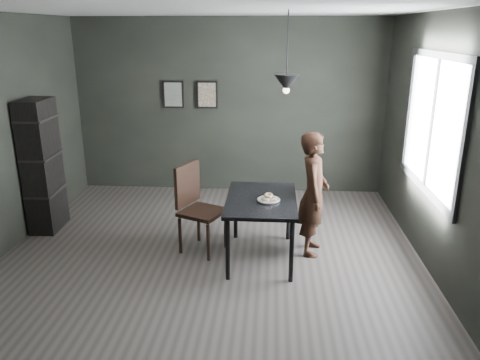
# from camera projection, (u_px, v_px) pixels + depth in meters

# --- Properties ---
(ground) EXTENTS (5.00, 5.00, 0.00)m
(ground) POSITION_uv_depth(u_px,v_px,m) (211.00, 255.00, 5.64)
(ground) COLOR #332F2C
(ground) RESTS_ON ground
(back_wall) EXTENTS (5.00, 0.10, 2.80)m
(back_wall) POSITION_uv_depth(u_px,v_px,m) (229.00, 107.00, 7.58)
(back_wall) COLOR black
(back_wall) RESTS_ON ground
(ceiling) EXTENTS (5.00, 5.00, 0.02)m
(ceiling) POSITION_uv_depth(u_px,v_px,m) (206.00, 9.00, 4.78)
(ceiling) COLOR silver
(ceiling) RESTS_ON ground
(window_assembly) EXTENTS (0.04, 1.96, 1.56)m
(window_assembly) POSITION_uv_depth(u_px,v_px,m) (432.00, 124.00, 5.17)
(window_assembly) COLOR white
(window_assembly) RESTS_ON ground
(cafe_table) EXTENTS (0.80, 1.20, 0.75)m
(cafe_table) POSITION_uv_depth(u_px,v_px,m) (261.00, 205.00, 5.39)
(cafe_table) COLOR black
(cafe_table) RESTS_ON ground
(white_plate) EXTENTS (0.23, 0.23, 0.01)m
(white_plate) POSITION_uv_depth(u_px,v_px,m) (269.00, 200.00, 5.29)
(white_plate) COLOR white
(white_plate) RESTS_ON cafe_table
(donut_pile) EXTENTS (0.17, 0.17, 0.08)m
(donut_pile) POSITION_uv_depth(u_px,v_px,m) (269.00, 197.00, 5.28)
(donut_pile) COLOR beige
(donut_pile) RESTS_ON white_plate
(woman) EXTENTS (0.42, 0.58, 1.49)m
(woman) POSITION_uv_depth(u_px,v_px,m) (313.00, 194.00, 5.52)
(woman) COLOR black
(woman) RESTS_ON ground
(wood_chair) EXTENTS (0.62, 0.62, 1.08)m
(wood_chair) POSITION_uv_depth(u_px,v_px,m) (196.00, 202.00, 5.64)
(wood_chair) COLOR black
(wood_chair) RESTS_ON ground
(shelf_unit) EXTENTS (0.36, 0.60, 1.76)m
(shelf_unit) POSITION_uv_depth(u_px,v_px,m) (42.00, 166.00, 6.17)
(shelf_unit) COLOR black
(shelf_unit) RESTS_ON ground
(pendant_lamp) EXTENTS (0.28, 0.28, 0.86)m
(pendant_lamp) POSITION_uv_depth(u_px,v_px,m) (286.00, 83.00, 5.05)
(pendant_lamp) COLOR black
(pendant_lamp) RESTS_ON ground
(framed_print_left) EXTENTS (0.34, 0.04, 0.44)m
(framed_print_left) POSITION_uv_depth(u_px,v_px,m) (173.00, 94.00, 7.55)
(framed_print_left) COLOR black
(framed_print_left) RESTS_ON ground
(framed_print_right) EXTENTS (0.34, 0.04, 0.44)m
(framed_print_right) POSITION_uv_depth(u_px,v_px,m) (207.00, 95.00, 7.51)
(framed_print_right) COLOR black
(framed_print_right) RESTS_ON ground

